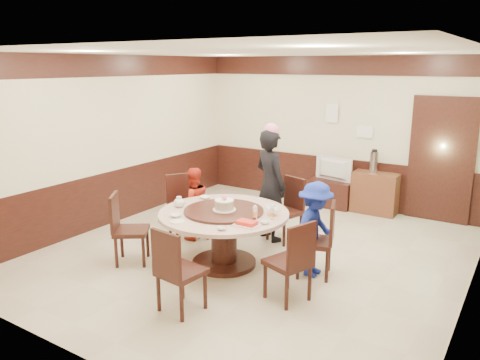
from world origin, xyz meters
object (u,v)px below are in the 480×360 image
Objects in this scene: person_standing at (270,185)px; side_cabinet at (375,193)px; shrimp_platter at (247,224)px; person_red at (193,204)px; thermos at (374,162)px; banquet_table at (224,227)px; person_blue at (315,229)px; birthday_cake at (224,205)px; television at (331,169)px; tv_stand at (330,193)px.

side_cabinet is at bearing -89.50° from person_standing.
person_standing is 5.72× the size of shrimp_platter.
shrimp_platter is (1.49, -0.85, 0.21)m from person_red.
banquet_table is at bearing -105.99° from thermos.
person_blue reaches higher than side_cabinet.
person_blue reaches higher than banquet_table.
person_red reaches higher than birthday_cake.
banquet_table is 1.24m from person_standing.
shrimp_platter is 3.69m from thermos.
television reaches higher than shrimp_platter.
banquet_table is 5.75× the size of shrimp_platter.
side_cabinet reaches higher than tv_stand.
person_red is 1.15m from birthday_cake.
side_cabinet is (1.97, 2.81, -0.19)m from person_red.
birthday_cake is 0.36× the size of tv_stand.
birthday_cake reaches higher than shrimp_platter.
thermos reaches higher than side_cabinet.
side_cabinet is at bearing 73.38° from birthday_cake.
person_blue reaches higher than tv_stand.
side_cabinet is (0.98, 2.16, -0.48)m from person_standing.
person_standing is at bearing 53.29° from person_blue.
shrimp_platter is at bearing 138.34° from person_blue.
birthday_cake is at bearing 113.71° from person_standing.
tv_stand is at bearing 95.79° from shrimp_platter.
person_blue is at bearing -71.86° from tv_stand.
person_standing is at bearing -113.08° from thermos.
person_red is 1.73m from shrimp_platter.
thermos is (0.95, 3.36, 0.09)m from birthday_cake.
tv_stand is 1.10× the size of television.
television is at bearing 95.79° from shrimp_platter.
person_blue is 3.24× the size of thermos.
person_red is 1.47× the size of television.
side_cabinet is at bearing -166.53° from television.
shrimp_platter is (-0.60, -0.67, 0.16)m from person_blue.
person_red is 2.10m from person_blue.
side_cabinet is at bearing 73.08° from banquet_table.
tv_stand is 1.04m from thermos.
person_red is 1.42× the size of side_cabinet.
birthday_cake is at bearing 92.86° from person_red.
television reaches higher than tv_stand.
birthday_cake reaches higher than banquet_table.
television is (0.16, 3.33, -0.13)m from birthday_cake.
tv_stand is (0.14, 2.13, -0.61)m from person_standing.
side_cabinet is at bearing 0.00° from thermos.
thermos reaches higher than shrimp_platter.
thermos reaches higher than banquet_table.
thermos is at bearing -166.37° from television.
tv_stand is at bearing -177.81° from thermos.
thermos is (0.78, 0.03, 0.22)m from television.
person_blue is at bearing 168.03° from person_standing.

